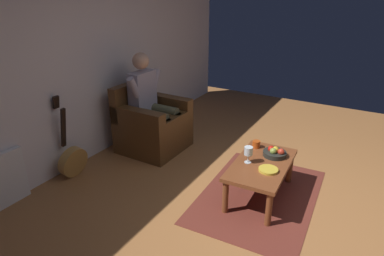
{
  "coord_description": "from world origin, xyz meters",
  "views": [
    {
      "loc": [
        2.85,
        0.36,
        2.09
      ],
      "look_at": [
        -0.24,
        -1.43,
        0.57
      ],
      "focal_mm": 31.87,
      "sensor_mm": 36.0,
      "label": 1
    }
  ],
  "objects_px": {
    "armchair": "(152,126)",
    "decorative_dish": "(268,170)",
    "wine_glass_near": "(248,152)",
    "coffee_table": "(261,168)",
    "person_seated": "(151,99)",
    "guitar": "(72,159)",
    "fruit_bowl": "(275,153)",
    "candle_jar": "(256,144)"
  },
  "relations": [
    {
      "from": "guitar",
      "to": "wine_glass_near",
      "type": "xyz_separation_m",
      "value": [
        -0.63,
        1.9,
        0.3
      ]
    },
    {
      "from": "guitar",
      "to": "wine_glass_near",
      "type": "relative_size",
      "value": 5.48
    },
    {
      "from": "person_seated",
      "to": "guitar",
      "type": "height_order",
      "value": "person_seated"
    },
    {
      "from": "fruit_bowl",
      "to": "candle_jar",
      "type": "xyz_separation_m",
      "value": [
        -0.1,
        -0.24,
        0.0
      ]
    },
    {
      "from": "guitar",
      "to": "decorative_dish",
      "type": "relative_size",
      "value": 5.03
    },
    {
      "from": "guitar",
      "to": "candle_jar",
      "type": "relative_size",
      "value": 11.22
    },
    {
      "from": "decorative_dish",
      "to": "guitar",
      "type": "bearing_deg",
      "value": -75.2
    },
    {
      "from": "armchair",
      "to": "guitar",
      "type": "xyz_separation_m",
      "value": [
        1.06,
        -0.37,
        -0.12
      ]
    },
    {
      "from": "fruit_bowl",
      "to": "guitar",
      "type": "bearing_deg",
      "value": -66.75
    },
    {
      "from": "armchair",
      "to": "wine_glass_near",
      "type": "height_order",
      "value": "armchair"
    },
    {
      "from": "fruit_bowl",
      "to": "person_seated",
      "type": "bearing_deg",
      "value": -95.07
    },
    {
      "from": "person_seated",
      "to": "wine_glass_near",
      "type": "bearing_deg",
      "value": 74.95
    },
    {
      "from": "decorative_dish",
      "to": "person_seated",
      "type": "bearing_deg",
      "value": -105.46
    },
    {
      "from": "armchair",
      "to": "fruit_bowl",
      "type": "distance_m",
      "value": 1.74
    },
    {
      "from": "armchair",
      "to": "person_seated",
      "type": "distance_m",
      "value": 0.37
    },
    {
      "from": "wine_glass_near",
      "to": "coffee_table",
      "type": "bearing_deg",
      "value": 115.62
    },
    {
      "from": "guitar",
      "to": "wine_glass_near",
      "type": "distance_m",
      "value": 2.03
    },
    {
      "from": "armchair",
      "to": "fruit_bowl",
      "type": "height_order",
      "value": "armchair"
    },
    {
      "from": "armchair",
      "to": "decorative_dish",
      "type": "height_order",
      "value": "armchair"
    },
    {
      "from": "person_seated",
      "to": "guitar",
      "type": "xyz_separation_m",
      "value": [
        1.06,
        -0.37,
        -0.49
      ]
    },
    {
      "from": "coffee_table",
      "to": "guitar",
      "type": "bearing_deg",
      "value": -71.34
    },
    {
      "from": "wine_glass_near",
      "to": "decorative_dish",
      "type": "distance_m",
      "value": 0.27
    },
    {
      "from": "guitar",
      "to": "decorative_dish",
      "type": "height_order",
      "value": "guitar"
    },
    {
      "from": "coffee_table",
      "to": "guitar",
      "type": "relative_size",
      "value": 1.01
    },
    {
      "from": "coffee_table",
      "to": "candle_jar",
      "type": "bearing_deg",
      "value": -150.72
    },
    {
      "from": "armchair",
      "to": "decorative_dish",
      "type": "bearing_deg",
      "value": 75.22
    },
    {
      "from": "armchair",
      "to": "decorative_dish",
      "type": "relative_size",
      "value": 4.63
    },
    {
      "from": "wine_glass_near",
      "to": "candle_jar",
      "type": "height_order",
      "value": "wine_glass_near"
    },
    {
      "from": "candle_jar",
      "to": "armchair",
      "type": "bearing_deg",
      "value": -92.16
    },
    {
      "from": "person_seated",
      "to": "fruit_bowl",
      "type": "relative_size",
      "value": 5.27
    },
    {
      "from": "armchair",
      "to": "fruit_bowl",
      "type": "xyz_separation_m",
      "value": [
        0.15,
        1.73,
        0.11
      ]
    },
    {
      "from": "wine_glass_near",
      "to": "candle_jar",
      "type": "distance_m",
      "value": 0.39
    },
    {
      "from": "wine_glass_near",
      "to": "fruit_bowl",
      "type": "bearing_deg",
      "value": 144.88
    },
    {
      "from": "decorative_dish",
      "to": "candle_jar",
      "type": "distance_m",
      "value": 0.52
    },
    {
      "from": "fruit_bowl",
      "to": "decorative_dish",
      "type": "height_order",
      "value": "fruit_bowl"
    },
    {
      "from": "fruit_bowl",
      "to": "coffee_table",
      "type": "bearing_deg",
      "value": -17.16
    },
    {
      "from": "person_seated",
      "to": "fruit_bowl",
      "type": "height_order",
      "value": "person_seated"
    },
    {
      "from": "wine_glass_near",
      "to": "candle_jar",
      "type": "bearing_deg",
      "value": -172.84
    },
    {
      "from": "coffee_table",
      "to": "wine_glass_near",
      "type": "height_order",
      "value": "wine_glass_near"
    },
    {
      "from": "fruit_bowl",
      "to": "candle_jar",
      "type": "distance_m",
      "value": 0.26
    },
    {
      "from": "guitar",
      "to": "armchair",
      "type": "bearing_deg",
      "value": 160.78
    },
    {
      "from": "person_seated",
      "to": "guitar",
      "type": "bearing_deg",
      "value": -18.8
    }
  ]
}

